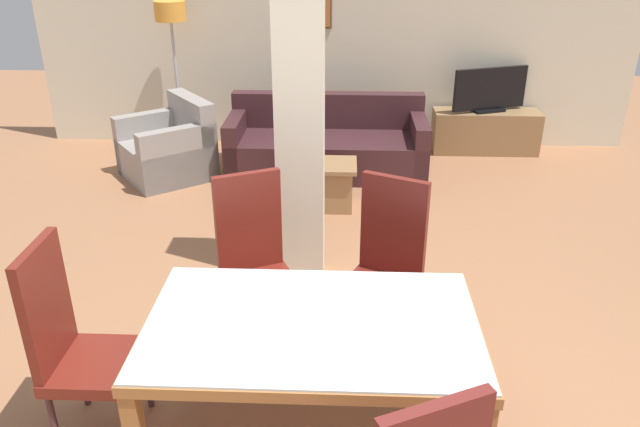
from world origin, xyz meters
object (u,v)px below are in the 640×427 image
dining_table (312,345)px  tv_stand (485,131)px  dining_chair_head_left (74,341)px  tv_screen (490,90)px  armchair (170,150)px  dining_chair_far_right (385,263)px  coffee_table (319,184)px  dining_chair_far_left (255,258)px  floor_lamp (171,25)px  bottle (310,149)px  sofa (327,147)px

dining_table → tv_stand: bearing=68.8°
dining_chair_head_left → tv_screen: dining_chair_head_left is taller
armchair → dining_chair_far_right: bearing=179.6°
armchair → tv_screen: 3.77m
dining_chair_far_right → coffee_table: dining_chair_far_right is taller
dining_chair_far_left → dining_chair_head_left: bearing=23.0°
dining_chair_head_left → tv_stand: bearing=147.0°
floor_lamp → armchair: bearing=-84.1°
armchair → bottle: 1.73m
dining_chair_far_left → coffee_table: bearing=-123.4°
sofa → dining_chair_far_left: bearing=83.3°
dining_chair_far_right → tv_screen: 4.14m
dining_chair_head_left → coffee_table: (1.14, 3.05, -0.36)m
dining_chair_far_right → coffee_table: (-0.52, 2.16, -0.36)m
dining_table → sofa: (-0.05, 4.03, -0.33)m
dining_chair_far_left → tv_stand: 4.48m
sofa → armchair: 1.73m
dining_chair_head_left → bottle: bearing=161.6°
armchair → floor_lamp: size_ratio=0.68×
floor_lamp → tv_screen: bearing=0.9°
dining_chair_far_left → floor_lamp: 4.15m
dining_chair_far_left → tv_screen: dining_chair_far_left is taller
dining_table → coffee_table: (-0.10, 3.05, -0.38)m
dining_table → dining_chair_far_left: (-0.42, 0.91, -0.01)m
coffee_table → tv_stand: tv_stand is taller
tv_stand → bottle: bearing=-141.9°
dining_chair_head_left → bottle: 3.33m
dining_table → tv_stand: 5.12m
dining_table → dining_chair_head_left: bearing=180.0°
armchair → tv_stand: armchair is taller
dining_chair_far_left → bottle: dining_chair_far_left is taller
coffee_table → tv_screen: bearing=41.3°
dining_chair_far_right → dining_table: bearing=90.0°
dining_chair_far_right → sofa: size_ratio=0.53×
sofa → tv_screen: 2.09m
sofa → floor_lamp: size_ratio=1.24×
armchair → coffee_table: (1.67, -0.76, -0.06)m
dining_chair_head_left → armchair: (-0.53, 3.81, -0.31)m
dining_chair_far_left → armchair: 3.21m
dining_chair_far_right → tv_screen: (1.43, 3.88, 0.16)m
floor_lamp → tv_stand: bearing=0.9°
bottle → dining_chair_head_left: bearing=-108.4°
bottle → tv_screen: 2.60m
dining_chair_far_right → dining_chair_far_left: bearing=23.7°
armchair → floor_lamp: (-0.09, 0.89, 1.19)m
dining_chair_far_right → bottle: size_ratio=4.14×
dining_table → armchair: bearing=115.0°
dining_table → bottle: size_ratio=6.07×
floor_lamp → dining_table: bearing=-68.4°
tv_screen → armchair: bearing=-5.5°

